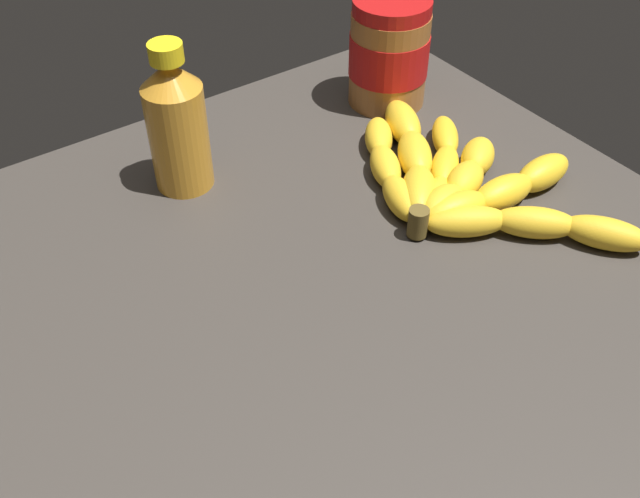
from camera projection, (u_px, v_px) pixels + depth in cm
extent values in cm
cube|color=#38332D|center=(308.00, 313.00, 66.83)|extent=(78.83, 70.19, 4.48)
ellipsoid|color=gold|center=(467.00, 221.00, 70.48)|extent=(8.66, 6.88, 3.13)
ellipsoid|color=gold|center=(535.00, 223.00, 70.35)|extent=(8.14, 7.89, 3.13)
ellipsoid|color=gold|center=(605.00, 233.00, 69.19)|extent=(7.24, 8.53, 3.13)
ellipsoid|color=yellow|center=(456.00, 210.00, 71.53)|extent=(7.74, 4.52, 3.37)
ellipsoid|color=yellow|center=(503.00, 193.00, 73.61)|extent=(7.46, 3.77, 3.37)
ellipsoid|color=yellow|center=(543.00, 173.00, 76.08)|extent=(7.45, 3.74, 3.37)
ellipsoid|color=yellow|center=(442.00, 204.00, 72.19)|extent=(6.53, 4.62, 3.45)
ellipsoid|color=yellow|center=(465.00, 181.00, 74.98)|extent=(6.81, 5.53, 3.45)
ellipsoid|color=yellow|center=(478.00, 157.00, 78.12)|extent=(6.84, 6.22, 3.45)
ellipsoid|color=yellow|center=(433.00, 199.00, 73.22)|extent=(7.75, 6.06, 2.86)
ellipsoid|color=yellow|center=(445.00, 167.00, 77.25)|extent=(7.36, 6.96, 2.86)
ellipsoid|color=yellow|center=(445.00, 137.00, 81.49)|extent=(6.65, 7.55, 2.86)
ellipsoid|color=yellow|center=(419.00, 192.00, 73.49)|extent=(8.00, 8.36, 3.57)
ellipsoid|color=yellow|center=(415.00, 155.00, 78.20)|extent=(7.36, 8.67, 3.57)
ellipsoid|color=yellow|center=(403.00, 123.00, 82.88)|extent=(6.55, 8.77, 3.57)
ellipsoid|color=gold|center=(401.00, 198.00, 73.21)|extent=(5.01, 7.48, 3.05)
ellipsoid|color=gold|center=(385.00, 167.00, 77.14)|extent=(5.82, 7.51, 3.05)
ellipsoid|color=gold|center=(379.00, 138.00, 81.17)|extent=(6.49, 7.36, 3.05)
cylinder|color=brown|center=(418.00, 222.00, 70.04)|extent=(2.00, 2.00, 3.00)
cylinder|color=#9E602D|center=(388.00, 59.00, 86.17)|extent=(9.23, 9.23, 11.19)
cylinder|color=#B71414|center=(389.00, 54.00, 85.79)|extent=(9.41, 9.41, 5.04)
cylinder|color=#B71414|center=(392.00, 6.00, 81.83)|extent=(9.08, 9.08, 1.66)
cylinder|color=orange|center=(179.00, 137.00, 73.86)|extent=(6.08, 6.08, 11.33)
cone|color=orange|center=(169.00, 75.00, 69.10)|extent=(6.08, 6.08, 2.76)
cylinder|color=yellow|center=(166.00, 53.00, 67.55)|extent=(3.31, 3.31, 1.83)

